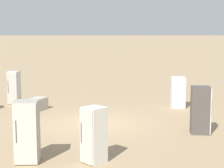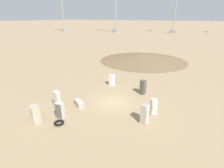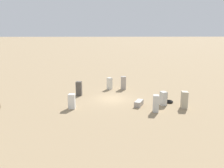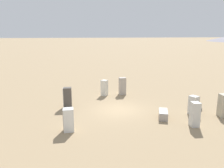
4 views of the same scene
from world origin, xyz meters
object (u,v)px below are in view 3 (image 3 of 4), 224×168
(discarded_fridge_6, at_px, (184,100))
(discarded_fridge_7, at_px, (163,98))
(discarded_fridge_4, at_px, (156,104))
(discarded_fridge_0, at_px, (72,101))
(discarded_fridge_3, at_px, (123,83))
(discarded_fridge_1, at_px, (79,89))
(discarded_fridge_2, at_px, (110,84))
(discarded_fridge_5, at_px, (139,103))
(scrap_tire, at_px, (169,102))

(discarded_fridge_6, bearing_deg, discarded_fridge_7, -108.70)
(discarded_fridge_4, bearing_deg, discarded_fridge_0, 179.40)
(discarded_fridge_4, bearing_deg, discarded_fridge_7, 65.50)
(discarded_fridge_3, bearing_deg, discarded_fridge_1, -153.14)
(discarded_fridge_2, bearing_deg, discarded_fridge_4, -17.62)
(discarded_fridge_4, bearing_deg, discarded_fridge_3, 112.99)
(discarded_fridge_1, bearing_deg, discarded_fridge_2, -44.93)
(discarded_fridge_0, xyz_separation_m, discarded_fridge_3, (6.32, 7.79, 0.13))
(discarded_fridge_5, distance_m, discarded_fridge_7, 2.76)
(discarded_fridge_2, distance_m, discarded_fridge_3, 1.96)
(discarded_fridge_1, bearing_deg, scrap_tire, -99.95)
(discarded_fridge_5, xyz_separation_m, discarded_fridge_7, (2.72, 0.08, 0.47))
(discarded_fridge_2, relative_size, discarded_fridge_7, 1.08)
(discarded_fridge_0, bearing_deg, discarded_fridge_4, -96.23)
(discarded_fridge_6, relative_size, discarded_fridge_7, 1.18)
(discarded_fridge_4, height_order, scrap_tire, discarded_fridge_4)
(discarded_fridge_1, relative_size, discarded_fridge_3, 0.98)
(discarded_fridge_6, bearing_deg, discarded_fridge_0, -82.58)
(discarded_fridge_7, distance_m, scrap_tire, 1.40)
(discarded_fridge_3, distance_m, discarded_fridge_7, 8.13)
(discarded_fridge_0, height_order, discarded_fridge_5, discarded_fridge_0)
(scrap_tire, bearing_deg, discarded_fridge_4, -128.62)
(discarded_fridge_4, relative_size, discarded_fridge_5, 1.05)
(discarded_fridge_1, relative_size, discarded_fridge_2, 1.09)
(discarded_fridge_6, relative_size, scrap_tire, 1.89)
(discarded_fridge_1, distance_m, discarded_fridge_7, 10.58)
(discarded_fridge_4, height_order, discarded_fridge_6, discarded_fridge_6)
(discarded_fridge_3, xyz_separation_m, discarded_fridge_5, (0.88, -7.37, -0.63))
(discarded_fridge_7, bearing_deg, discarded_fridge_2, -161.52)
(discarded_fridge_0, distance_m, discarded_fridge_6, 11.86)
(discarded_fridge_4, bearing_deg, scrap_tire, 61.01)
(discarded_fridge_1, distance_m, discarded_fridge_2, 5.01)
(discarded_fridge_0, relative_size, discarded_fridge_2, 0.95)
(scrap_tire, bearing_deg, discarded_fridge_2, 134.58)
(discarded_fridge_3, height_order, scrap_tire, discarded_fridge_3)
(discarded_fridge_0, distance_m, discarded_fridge_3, 10.03)
(discarded_fridge_0, height_order, scrap_tire, discarded_fridge_0)
(discarded_fridge_3, bearing_deg, discarded_fridge_4, -75.12)
(discarded_fridge_2, xyz_separation_m, discarded_fridge_7, (5.55, -7.40, -0.06))
(discarded_fridge_1, height_order, discarded_fridge_2, discarded_fridge_1)
(discarded_fridge_0, bearing_deg, discarded_fridge_1, 0.30)
(discarded_fridge_1, relative_size, discarded_fridge_7, 1.18)
(scrap_tire, bearing_deg, discarded_fridge_5, -165.82)
(discarded_fridge_0, bearing_deg, discarded_fridge_6, -88.71)
(discarded_fridge_2, xyz_separation_m, discarded_fridge_4, (4.17, -9.44, 0.05))
(discarded_fridge_7, bearing_deg, discarded_fridge_3, -172.12)
(discarded_fridge_2, relative_size, discarded_fridge_3, 0.90)
(discarded_fridge_0, height_order, discarded_fridge_3, discarded_fridge_3)
(discarded_fridge_6, distance_m, scrap_tire, 2.29)
(discarded_fridge_4, bearing_deg, discarded_fridge_2, 123.45)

